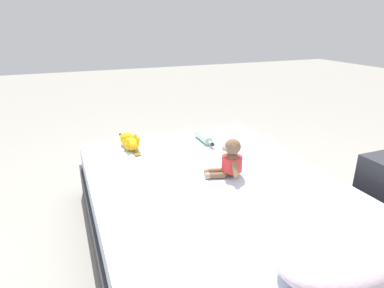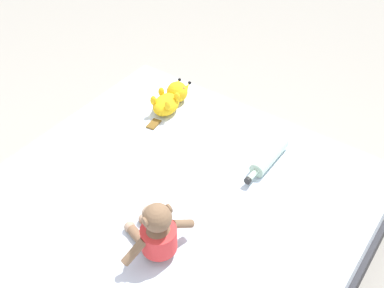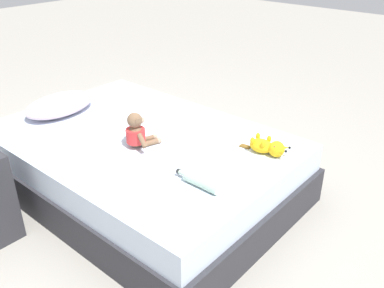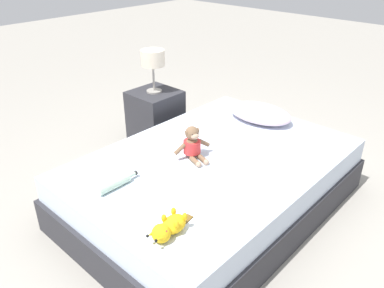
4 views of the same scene
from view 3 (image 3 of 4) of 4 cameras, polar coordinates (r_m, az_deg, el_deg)
The scene contains 6 objects.
ground_plane at distance 3.05m, azimuth -6.67°, elevation -6.12°, with size 16.00×16.00×0.00m, color #9E998E.
bed at distance 2.93m, azimuth -6.89°, elevation -2.69°, with size 1.42×2.05×0.43m.
pillow at distance 3.30m, azimuth -17.68°, elevation 5.16°, with size 0.58×0.40×0.13m.
plush_monkey at distance 2.66m, azimuth -7.53°, elevation 1.54°, with size 0.24×0.28×0.24m.
plush_yellow_creature at distance 2.61m, azimuth 10.33°, elevation -0.38°, with size 0.13×0.33×0.10m.
glass_bottle at distance 2.26m, azimuth 1.25°, elevation -5.20°, with size 0.06×0.29×0.06m.
Camera 3 is at (-1.67, -1.91, 1.68)m, focal length 38.95 mm.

